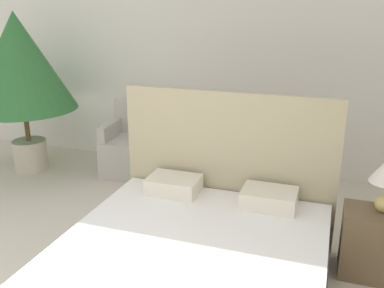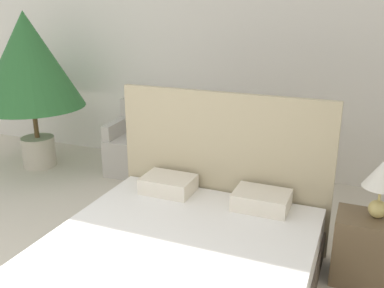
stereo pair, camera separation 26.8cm
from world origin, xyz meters
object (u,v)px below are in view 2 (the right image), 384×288
(armchair_near_window_left, at_px, (136,150))
(nightstand, at_px, (372,251))
(table_lamp, at_px, (382,179))
(side_table, at_px, (171,157))
(potted_palm, at_px, (28,63))
(bed, at_px, (176,268))
(armchair_near_window_right, at_px, (206,160))

(armchair_near_window_left, height_order, nightstand, armchair_near_window_left)
(table_lamp, xyz_separation_m, side_table, (-2.31, 1.31, -0.60))
(potted_palm, bearing_deg, bed, -32.40)
(nightstand, bearing_deg, armchair_near_window_right, 144.38)
(nightstand, relative_size, side_table, 1.10)
(armchair_near_window_left, bearing_deg, side_table, -2.19)
(armchair_near_window_left, distance_m, armchair_near_window_right, 0.95)
(armchair_near_window_right, relative_size, nightstand, 1.59)
(bed, relative_size, nightstand, 3.98)
(armchair_near_window_right, bearing_deg, potted_palm, -176.42)
(bed, bearing_deg, table_lamp, 31.66)
(potted_palm, height_order, table_lamp, potted_palm)
(armchair_near_window_right, distance_m, nightstand, 2.26)
(armchair_near_window_left, bearing_deg, armchair_near_window_right, -4.45)
(potted_palm, relative_size, side_table, 3.93)
(table_lamp, relative_size, side_table, 0.90)
(bed, xyz_separation_m, armchair_near_window_left, (-1.51, 2.08, 0.02))
(armchair_near_window_left, relative_size, armchair_near_window_right, 1.00)
(table_lamp, distance_m, side_table, 2.73)
(armchair_near_window_right, bearing_deg, table_lamp, -39.52)
(armchair_near_window_right, distance_m, table_lamp, 2.32)
(armchair_near_window_right, distance_m, side_table, 0.47)
(nightstand, bearing_deg, side_table, 149.95)
(table_lamp, bearing_deg, side_table, 150.37)
(nightstand, height_order, table_lamp, table_lamp)
(armchair_near_window_left, relative_size, side_table, 1.75)
(bed, relative_size, side_table, 4.39)
(bed, distance_m, armchair_near_window_left, 2.57)
(armchair_near_window_left, bearing_deg, table_lamp, -29.40)
(nightstand, bearing_deg, potted_palm, 166.10)
(table_lamp, height_order, side_table, table_lamp)
(nightstand, bearing_deg, armchair_near_window_left, 154.67)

